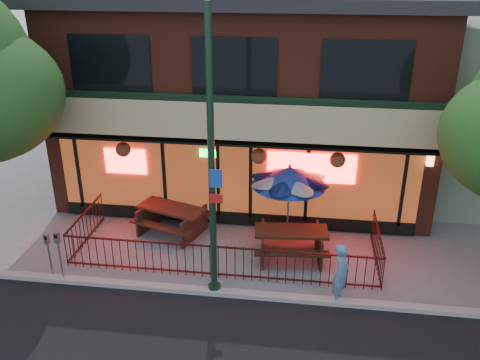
% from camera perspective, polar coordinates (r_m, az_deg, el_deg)
% --- Properties ---
extents(ground, '(80.00, 80.00, 0.00)m').
position_cam_1_polar(ground, '(13.54, -2.57, -11.39)').
color(ground, gray).
rests_on(ground, ground).
extents(curb, '(80.00, 0.25, 0.12)m').
position_cam_1_polar(curb, '(13.10, -2.96, -12.42)').
color(curb, '#999993').
rests_on(curb, ground).
extents(restaurant_building, '(12.96, 9.49, 8.05)m').
position_cam_1_polar(restaurant_building, '(18.48, 1.15, 12.30)').
color(restaurant_building, maroon).
rests_on(restaurant_building, ground).
extents(patio_fence, '(8.44, 2.62, 1.00)m').
position_cam_1_polar(patio_fence, '(13.60, -2.24, -8.01)').
color(patio_fence, '#400F0D').
rests_on(patio_fence, ground).
extents(street_light, '(0.43, 0.32, 7.00)m').
position_cam_1_polar(street_light, '(11.64, -3.18, 0.24)').
color(street_light, '#163120').
rests_on(street_light, ground).
extents(picnic_table_left, '(2.43, 2.13, 0.87)m').
position_cam_1_polar(picnic_table_left, '(15.61, -7.65, -4.03)').
color(picnic_table_left, '#3F1F17').
rests_on(picnic_table_left, ground).
extents(picnic_table_right, '(2.16, 1.73, 0.87)m').
position_cam_1_polar(picnic_table_right, '(14.33, 5.74, -6.64)').
color(picnic_table_right, black).
rests_on(picnic_table_right, ground).
extents(patio_umbrella, '(2.15, 2.15, 2.46)m').
position_cam_1_polar(patio_umbrella, '(14.45, 5.57, 0.44)').
color(patio_umbrella, gray).
rests_on(patio_umbrella, ground).
extents(pedestrian, '(0.52, 0.66, 1.59)m').
position_cam_1_polar(pedestrian, '(12.68, 11.30, -10.24)').
color(pedestrian, '#547EA8').
rests_on(pedestrian, ground).
extents(parking_meter_near, '(0.13, 0.11, 1.45)m').
position_cam_1_polar(parking_meter_near, '(13.83, -19.69, -7.26)').
color(parking_meter_near, '#909398').
rests_on(parking_meter_near, ground).
extents(parking_meter_far, '(0.14, 0.12, 1.32)m').
position_cam_1_polar(parking_meter_far, '(14.09, -20.72, -7.26)').
color(parking_meter_far, gray).
rests_on(parking_meter_far, ground).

